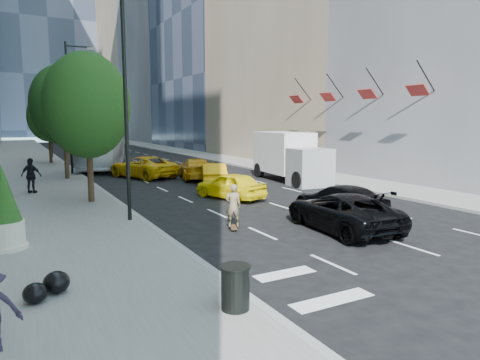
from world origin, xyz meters
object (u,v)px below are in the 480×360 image
black_sedan_mercedes (340,200)px  box_truck (290,156)px  trash_can (235,288)px  planter_shrub (4,209)px  skateboarder (233,208)px  black_sedan_lincoln (342,211)px  city_bus (103,149)px

black_sedan_mercedes → box_truck: (4.49, 10.32, 1.04)m
black_sedan_mercedes → box_truck: 11.30m
trash_can → planter_shrub: size_ratio=0.34×
black_sedan_mercedes → skateboarder: bearing=-3.7°
skateboarder → black_sedan_lincoln: skateboarder is taller
trash_can → skateboarder: bearing=62.9°
black_sedan_mercedes → city_bus: bearing=-81.3°
city_bus → planter_shrub: 25.71m
city_bus → trash_can: 32.11m
skateboarder → black_sedan_lincoln: (3.70, -2.03, -0.11)m
box_truck → trash_can: box_truck is taller
black_sedan_mercedes → trash_can: size_ratio=5.14×
black_sedan_mercedes → city_bus: 25.91m
skateboarder → box_truck: 14.29m
skateboarder → box_truck: (9.86, 10.30, 0.89)m
city_bus → skateboarder: bearing=-72.1°
skateboarder → trash_can: skateboarder is taller
black_sedan_mercedes → trash_can: bearing=33.6°
black_sedan_mercedes → planter_shrub: 13.22m
planter_shrub → trash_can: bearing=-59.3°
box_truck → planter_shrub: size_ratio=2.70×
planter_shrub → skateboarder: bearing=-5.6°
black_sedan_mercedes → black_sedan_lincoln: bearing=46.7°
skateboarder → city_bus: city_bus is taller
skateboarder → planter_shrub: size_ratio=0.62×
black_sedan_lincoln → skateboarder: bearing=-23.9°
box_truck → trash_can: 21.54m
black_sedan_lincoln → planter_shrub: (-11.50, 2.79, 0.72)m
black_sedan_lincoln → black_sedan_mercedes: 2.61m
box_truck → skateboarder: bearing=-128.2°
skateboarder → city_bus: (-0.08, 25.29, 0.84)m
box_truck → city_bus: bearing=129.1°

